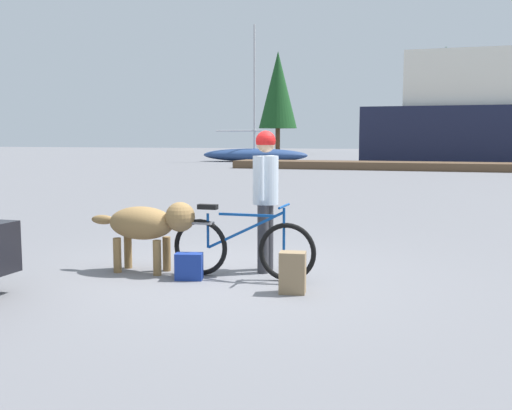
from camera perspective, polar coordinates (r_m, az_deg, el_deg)
The scene contains 10 objects.
ground_plane at distance 7.52m, azimuth -3.83°, elevation -6.58°, with size 160.00×160.00×0.00m, color slate.
bicycle at distance 7.28m, azimuth -1.36°, elevation -3.95°, with size 1.79×0.44×0.90m.
person_cyclist at distance 7.57m, azimuth 0.90°, elevation 1.73°, with size 0.32×0.53×1.76m.
dog at distance 7.68m, azimuth -10.06°, elevation -1.76°, with size 1.42×0.49×0.90m.
backpack at distance 6.62m, azimuth 3.45°, elevation -6.35°, with size 0.28×0.20×0.45m, color #8C7251.
handbag_pannier at distance 7.28m, azimuth -6.30°, elevation -5.75°, with size 0.32×0.18×0.32m, color navy.
dock_pier at distance 32.33m, azimuth 12.74°, elevation 3.61°, with size 16.80×2.43×0.40m, color brown.
sailboat_moored at distance 41.51m, azimuth -0.15°, elevation 4.78°, with size 7.41×2.07×9.14m.
pine_tree_far_left at distance 60.89m, azimuth 2.07°, elevation 10.72°, with size 3.78×3.78×10.05m.
pine_tree_center at distance 55.99m, azimuth 17.28°, elevation 10.49°, with size 3.12×3.12×9.46m.
Camera 1 is at (2.65, -6.83, 1.69)m, focal length 42.66 mm.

